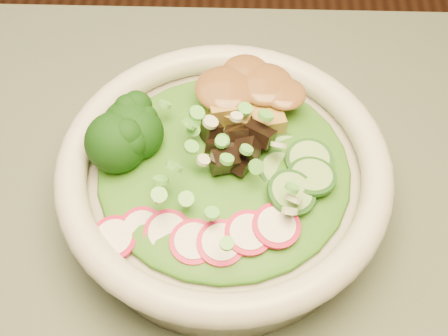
# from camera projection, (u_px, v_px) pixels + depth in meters

# --- Properties ---
(salad_bowl) EXTENTS (0.28, 0.28, 0.08)m
(salad_bowl) POSITION_uv_depth(u_px,v_px,m) (224.00, 182.00, 0.54)
(salad_bowl) COLOR beige
(salad_bowl) RESTS_ON dining_table
(lettuce_bed) EXTENTS (0.21, 0.21, 0.03)m
(lettuce_bed) POSITION_uv_depth(u_px,v_px,m) (224.00, 167.00, 0.52)
(lettuce_bed) COLOR #2E6916
(lettuce_bed) RESTS_ON salad_bowl
(broccoli_florets) EXTENTS (0.09, 0.08, 0.05)m
(broccoli_florets) POSITION_uv_depth(u_px,v_px,m) (146.00, 143.00, 0.51)
(broccoli_florets) COLOR black
(broccoli_florets) RESTS_ON salad_bowl
(radish_slices) EXTENTS (0.12, 0.05, 0.02)m
(radish_slices) POSITION_uv_depth(u_px,v_px,m) (208.00, 236.00, 0.48)
(radish_slices) COLOR #B30D38
(radish_slices) RESTS_ON salad_bowl
(cucumber_slices) EXTENTS (0.08, 0.08, 0.04)m
(cucumber_slices) POSITION_uv_depth(u_px,v_px,m) (306.00, 175.00, 0.50)
(cucumber_slices) COLOR #91C26C
(cucumber_slices) RESTS_ON salad_bowl
(mushroom_heap) EXTENTS (0.08, 0.08, 0.04)m
(mushroom_heap) POSITION_uv_depth(u_px,v_px,m) (227.00, 145.00, 0.52)
(mushroom_heap) COLOR black
(mushroom_heap) RESTS_ON salad_bowl
(tofu_cubes) EXTENTS (0.10, 0.07, 0.04)m
(tofu_cubes) POSITION_uv_depth(u_px,v_px,m) (243.00, 100.00, 0.55)
(tofu_cubes) COLOR #A58437
(tofu_cubes) RESTS_ON salad_bowl
(peanut_sauce) EXTENTS (0.07, 0.06, 0.02)m
(peanut_sauce) POSITION_uv_depth(u_px,v_px,m) (243.00, 89.00, 0.54)
(peanut_sauce) COLOR brown
(peanut_sauce) RESTS_ON tofu_cubes
(scallion_garnish) EXTENTS (0.20, 0.20, 0.03)m
(scallion_garnish) POSITION_uv_depth(u_px,v_px,m) (224.00, 149.00, 0.50)
(scallion_garnish) COLOR #58BA41
(scallion_garnish) RESTS_ON salad_bowl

